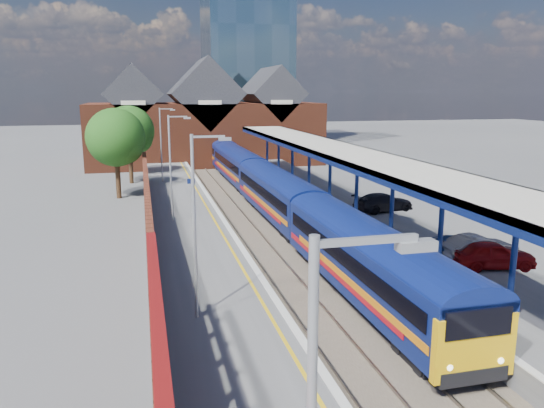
{
  "coord_description": "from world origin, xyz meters",
  "views": [
    {
      "loc": [
        -8.23,
        -13.16,
        9.49
      ],
      "look_at": [
        -0.52,
        18.3,
        2.6
      ],
      "focal_mm": 35.0,
      "sensor_mm": 36.0,
      "label": 1
    }
  ],
  "objects_px": {
    "lamp_post_b": "(198,216)",
    "lamp_post_d": "(162,140)",
    "lamp_post_c": "(172,161)",
    "platform_sign": "(191,190)",
    "parked_car_red": "(493,255)",
    "parked_car_dark": "(383,202)",
    "parked_car_blue": "(456,246)",
    "train": "(255,175)",
    "parked_car_silver": "(479,248)"
  },
  "relations": [
    {
      "from": "lamp_post_b",
      "to": "lamp_post_d",
      "type": "distance_m",
      "value": 32.0
    },
    {
      "from": "lamp_post_c",
      "to": "platform_sign",
      "type": "xyz_separation_m",
      "value": [
        1.36,
        2.0,
        -2.3
      ]
    },
    {
      "from": "lamp_post_c",
      "to": "parked_car_red",
      "type": "xyz_separation_m",
      "value": [
        14.56,
        -13.63,
        -3.32
      ]
    },
    {
      "from": "parked_car_dark",
      "to": "lamp_post_b",
      "type": "bearing_deg",
      "value": 125.12
    },
    {
      "from": "parked_car_red",
      "to": "parked_car_blue",
      "type": "height_order",
      "value": "parked_car_red"
    },
    {
      "from": "train",
      "to": "lamp_post_c",
      "type": "relative_size",
      "value": 9.42
    },
    {
      "from": "lamp_post_b",
      "to": "parked_car_dark",
      "type": "xyz_separation_m",
      "value": [
        14.86,
        15.28,
        -3.33
      ]
    },
    {
      "from": "lamp_post_c",
      "to": "parked_car_blue",
      "type": "distance_m",
      "value": 18.35
    },
    {
      "from": "train",
      "to": "parked_car_red",
      "type": "bearing_deg",
      "value": -74.64
    },
    {
      "from": "train",
      "to": "parked_car_silver",
      "type": "xyz_separation_m",
      "value": [
        6.73,
        -23.23,
        -0.46
      ]
    },
    {
      "from": "platform_sign",
      "to": "parked_car_silver",
      "type": "distance_m",
      "value": 19.6
    },
    {
      "from": "train",
      "to": "parked_car_silver",
      "type": "bearing_deg",
      "value": -73.84
    },
    {
      "from": "lamp_post_b",
      "to": "train",
      "type": "bearing_deg",
      "value": 73.66
    },
    {
      "from": "platform_sign",
      "to": "lamp_post_d",
      "type": "bearing_deg",
      "value": 95.56
    },
    {
      "from": "lamp_post_b",
      "to": "platform_sign",
      "type": "relative_size",
      "value": 2.8
    },
    {
      "from": "lamp_post_d",
      "to": "platform_sign",
      "type": "relative_size",
      "value": 2.8
    },
    {
      "from": "lamp_post_c",
      "to": "parked_car_blue",
      "type": "relative_size",
      "value": 1.81
    },
    {
      "from": "train",
      "to": "parked_car_red",
      "type": "height_order",
      "value": "train"
    },
    {
      "from": "train",
      "to": "lamp_post_c",
      "type": "bearing_deg",
      "value": -126.04
    },
    {
      "from": "lamp_post_d",
      "to": "parked_car_silver",
      "type": "relative_size",
      "value": 1.74
    },
    {
      "from": "lamp_post_b",
      "to": "platform_sign",
      "type": "distance_m",
      "value": 18.2
    },
    {
      "from": "parked_car_dark",
      "to": "lamp_post_c",
      "type": "bearing_deg",
      "value": 76.55
    },
    {
      "from": "train",
      "to": "platform_sign",
      "type": "relative_size",
      "value": 26.37
    },
    {
      "from": "lamp_post_d",
      "to": "parked_car_red",
      "type": "relative_size",
      "value": 1.76
    },
    {
      "from": "lamp_post_c",
      "to": "parked_car_dark",
      "type": "bearing_deg",
      "value": -2.77
    },
    {
      "from": "train",
      "to": "lamp_post_d",
      "type": "xyz_separation_m",
      "value": [
        -7.86,
        5.2,
        2.87
      ]
    },
    {
      "from": "lamp_post_b",
      "to": "lamp_post_c",
      "type": "xyz_separation_m",
      "value": [
        0.0,
        16.0,
        0.0
      ]
    },
    {
      "from": "lamp_post_b",
      "to": "parked_car_blue",
      "type": "xyz_separation_m",
      "value": [
        13.85,
        4.47,
        -3.45
      ]
    },
    {
      "from": "parked_car_red",
      "to": "train",
      "type": "bearing_deg",
      "value": 27.63
    },
    {
      "from": "lamp_post_c",
      "to": "parked_car_dark",
      "type": "height_order",
      "value": "lamp_post_c"
    },
    {
      "from": "parked_car_blue",
      "to": "parked_car_dark",
      "type": "bearing_deg",
      "value": -2.33
    },
    {
      "from": "lamp_post_b",
      "to": "platform_sign",
      "type": "height_order",
      "value": "lamp_post_b"
    },
    {
      "from": "lamp_post_c",
      "to": "parked_car_red",
      "type": "bearing_deg",
      "value": -43.1
    },
    {
      "from": "parked_car_silver",
      "to": "parked_car_red",
      "type": "bearing_deg",
      "value": 176.53
    },
    {
      "from": "platform_sign",
      "to": "parked_car_silver",
      "type": "xyz_separation_m",
      "value": [
        13.22,
        -14.44,
        -1.03
      ]
    },
    {
      "from": "parked_car_blue",
      "to": "train",
      "type": "bearing_deg",
      "value": 18.05
    },
    {
      "from": "parked_car_silver",
      "to": "parked_car_blue",
      "type": "distance_m",
      "value": 1.18
    },
    {
      "from": "parked_car_blue",
      "to": "platform_sign",
      "type": "bearing_deg",
      "value": 45.73
    },
    {
      "from": "lamp_post_b",
      "to": "parked_car_dark",
      "type": "height_order",
      "value": "lamp_post_b"
    },
    {
      "from": "train",
      "to": "lamp_post_b",
      "type": "xyz_separation_m",
      "value": [
        -7.86,
        -26.8,
        2.87
      ]
    },
    {
      "from": "train",
      "to": "parked_car_blue",
      "type": "height_order",
      "value": "train"
    },
    {
      "from": "lamp_post_d",
      "to": "parked_car_dark",
      "type": "relative_size",
      "value": 1.54
    },
    {
      "from": "lamp_post_b",
      "to": "lamp_post_d",
      "type": "bearing_deg",
      "value": 90.0
    },
    {
      "from": "lamp_post_c",
      "to": "lamp_post_d",
      "type": "relative_size",
      "value": 1.0
    },
    {
      "from": "lamp_post_b",
      "to": "parked_car_blue",
      "type": "height_order",
      "value": "lamp_post_b"
    },
    {
      "from": "parked_car_blue",
      "to": "parked_car_red",
      "type": "bearing_deg",
      "value": -158.15
    },
    {
      "from": "parked_car_silver",
      "to": "lamp_post_b",
      "type": "bearing_deg",
      "value": 101.33
    },
    {
      "from": "train",
      "to": "lamp_post_d",
      "type": "bearing_deg",
      "value": 146.48
    },
    {
      "from": "train",
      "to": "lamp_post_b",
      "type": "bearing_deg",
      "value": -106.34
    },
    {
      "from": "lamp_post_b",
      "to": "lamp_post_c",
      "type": "distance_m",
      "value": 16.0
    }
  ]
}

